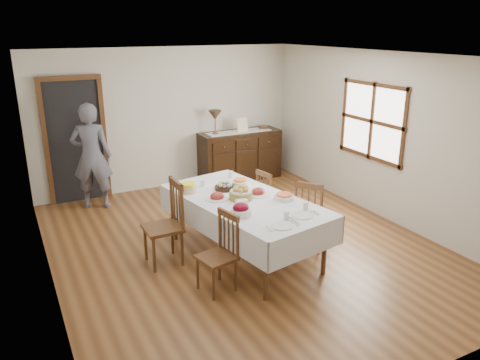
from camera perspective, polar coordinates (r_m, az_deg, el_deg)
name	(u,v)px	position (r m, az deg, el deg)	size (l,w,h in m)	color
ground	(243,246)	(6.66, 0.40, -8.02)	(6.00, 6.00, 0.00)	brown
room_shell	(220,127)	(6.42, -2.49, 6.49)	(5.02, 6.02, 2.65)	white
dining_table	(244,206)	(6.12, 0.49, -3.16)	(1.60, 2.53, 0.81)	silver
chair_left_near	(220,252)	(5.45, -2.48, -8.75)	(0.46, 0.46, 0.94)	#4E2E17
chair_left_far	(167,223)	(6.08, -8.94, -5.14)	(0.46, 0.46, 1.10)	#4E2E17
chair_right_near	(311,215)	(6.46, 8.64, -4.19)	(0.58, 0.58, 1.00)	#4E2E17
chair_right_far	(270,198)	(7.12, 3.64, -2.25)	(0.42, 0.42, 0.90)	#4E2E17
sideboard	(240,155)	(9.33, 0.00, 3.03)	(1.62, 0.59, 0.97)	black
person	(91,153)	(8.11, -17.68, 3.17)	(0.60, 0.38, 1.91)	#555461
bread_basket	(241,194)	(6.05, 0.09, -1.71)	(0.30, 0.30, 0.18)	olive
egg_basket	(225,187)	(6.43, -1.86, -0.85)	(0.28, 0.28, 0.10)	black
ham_platter_a	(217,197)	(6.08, -2.81, -2.07)	(0.31, 0.31, 0.11)	silver
ham_platter_b	(258,192)	(6.24, 2.23, -1.52)	(0.33, 0.33, 0.11)	silver
beet_bowl	(241,210)	(5.55, 0.11, -3.70)	(0.25, 0.25, 0.15)	silver
carrot_bowl	(240,182)	(6.59, 0.03, -0.29)	(0.25, 0.25, 0.09)	silver
pineapple_bowl	(188,188)	(6.34, -6.34, -0.97)	(0.22, 0.22, 0.13)	#C8AE88
casserole_dish	(284,197)	(6.10, 5.38, -2.03)	(0.26, 0.26, 0.07)	silver
butter_dish	(242,202)	(5.88, 0.22, -2.73)	(0.15, 0.11, 0.07)	silver
setting_left	(283,222)	(5.35, 5.30, -5.17)	(0.44, 0.31, 0.10)	silver
setting_right	(303,212)	(5.66, 7.70, -3.91)	(0.44, 0.31, 0.10)	silver
glass_far_a	(203,183)	(6.57, -4.56, -0.37)	(0.07, 0.07, 0.09)	silver
glass_far_b	(231,174)	(6.92, -1.13, 0.69)	(0.07, 0.07, 0.10)	silver
runner	(239,132)	(9.18, -0.15, 5.91)	(1.30, 0.35, 0.01)	silver
table_lamp	(215,116)	(8.92, -3.06, 7.82)	(0.26, 0.26, 0.46)	brown
picture_frame	(242,125)	(9.14, 0.28, 6.72)	(0.22, 0.08, 0.28)	beige
deco_bowl	(263,127)	(9.48, 2.84, 6.45)	(0.20, 0.20, 0.06)	#4E2E17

